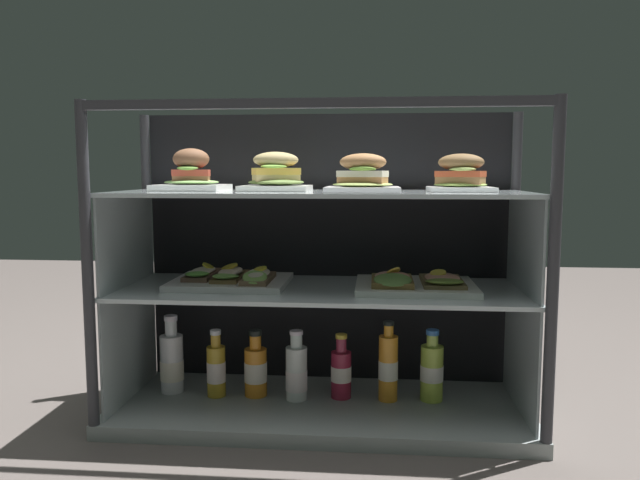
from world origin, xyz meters
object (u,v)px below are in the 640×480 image
object	(u,v)px
plated_roll_sandwich_near_left_corner	(191,176)
juice_bottle_front_left_end	(256,370)
plated_roll_sandwich_left_of_center	(461,176)
juice_bottle_back_right	(388,367)
open_sandwich_tray_far_right	(416,283)
plated_roll_sandwich_mid_right	(363,178)
open_sandwich_tray_mid_right	(230,278)
juice_bottle_back_left	(216,369)
plated_roll_sandwich_mid_left	(276,177)
juice_bottle_front_right_end	(432,371)
juice_bottle_tucked_behind	(341,372)
juice_bottle_front_second	(296,373)
juice_bottle_front_fourth	(172,363)

from	to	relation	value
plated_roll_sandwich_near_left_corner	juice_bottle_front_left_end	bearing A→B (deg)	-1.59
plated_roll_sandwich_left_of_center	juice_bottle_back_right	bearing A→B (deg)	176.31
open_sandwich_tray_far_right	plated_roll_sandwich_mid_right	bearing A→B (deg)	-161.29
open_sandwich_tray_mid_right	juice_bottle_back_right	bearing A→B (deg)	1.79
juice_bottle_back_left	juice_bottle_back_right	size ratio (longest dim) A/B	0.85
plated_roll_sandwich_mid_left	open_sandwich_tray_far_right	xyz separation A→B (m)	(0.41, -0.05, -0.30)
open_sandwich_tray_mid_right	juice_bottle_front_right_end	size ratio (longest dim) A/B	1.58
juice_bottle_back_right	plated_roll_sandwich_near_left_corner	bearing A→B (deg)	179.31
plated_roll_sandwich_mid_left	juice_bottle_front_left_end	size ratio (longest dim) A/B	0.97
plated_roll_sandwich_mid_left	plated_roll_sandwich_left_of_center	size ratio (longest dim) A/B	1.11
juice_bottle_tucked_behind	juice_bottle_front_second	bearing A→B (deg)	-168.97
juice_bottle_front_fourth	juice_bottle_front_right_end	bearing A→B (deg)	-0.03
juice_bottle_front_right_end	plated_roll_sandwich_near_left_corner	bearing A→B (deg)	-179.61
plated_roll_sandwich_mid_right	plated_roll_sandwich_left_of_center	xyz separation A→B (m)	(0.28, 0.08, 0.01)
juice_bottle_front_second	juice_bottle_back_right	distance (m)	0.28
open_sandwich_tray_mid_right	open_sandwich_tray_far_right	xyz separation A→B (m)	(0.55, -0.02, -0.00)
open_sandwich_tray_far_right	juice_bottle_front_second	bearing A→B (deg)	176.38
juice_bottle_front_left_end	juice_bottle_front_second	distance (m)	0.13
plated_roll_sandwich_mid_right	juice_bottle_front_fourth	world-z (taller)	plated_roll_sandwich_mid_right
juice_bottle_front_left_end	juice_bottle_front_fourth	bearing A→B (deg)	177.72
juice_bottle_back_left	juice_bottle_front_fourth	bearing A→B (deg)	170.51
plated_roll_sandwich_left_of_center	juice_bottle_front_left_end	size ratio (longest dim) A/B	0.88
plated_roll_sandwich_left_of_center	open_sandwich_tray_mid_right	world-z (taller)	plated_roll_sandwich_left_of_center
open_sandwich_tray_mid_right	juice_bottle_front_second	distance (m)	0.35
plated_roll_sandwich_mid_left	juice_bottle_front_left_end	world-z (taller)	plated_roll_sandwich_mid_left
juice_bottle_front_second	juice_bottle_front_left_end	bearing A→B (deg)	171.44
plated_roll_sandwich_mid_right	open_sandwich_tray_far_right	xyz separation A→B (m)	(0.15, 0.05, -0.30)
plated_roll_sandwich_left_of_center	juice_bottle_front_second	xyz separation A→B (m)	(-0.47, -0.00, -0.59)
juice_bottle_tucked_behind	juice_bottle_back_right	world-z (taller)	juice_bottle_back_right
juice_bottle_front_left_end	plated_roll_sandwich_mid_right	bearing A→B (deg)	-16.07
open_sandwich_tray_mid_right	juice_bottle_front_second	bearing A→B (deg)	-0.77
plated_roll_sandwich_mid_left	open_sandwich_tray_far_right	distance (m)	0.51
plated_roll_sandwich_near_left_corner	juice_bottle_tucked_behind	bearing A→B (deg)	0.18
plated_roll_sandwich_left_of_center	juice_bottle_tucked_behind	size ratio (longest dim) A/B	0.91
juice_bottle_front_fourth	juice_bottle_front_second	xyz separation A→B (m)	(0.39, -0.03, -0.01)
juice_bottle_front_right_end	plated_roll_sandwich_mid_right	bearing A→B (deg)	-153.64
plated_roll_sandwich_mid_left	juice_bottle_back_right	distance (m)	0.66
plated_roll_sandwich_mid_left	open_sandwich_tray_far_right	bearing A→B (deg)	-6.87
plated_roll_sandwich_near_left_corner	plated_roll_sandwich_mid_right	world-z (taller)	plated_roll_sandwich_near_left_corner
open_sandwich_tray_far_right	juice_bottle_front_fourth	size ratio (longest dim) A/B	1.41
plated_roll_sandwich_mid_left	juice_bottle_front_right_end	size ratio (longest dim) A/B	0.92
plated_roll_sandwich_left_of_center	open_sandwich_tray_far_right	world-z (taller)	plated_roll_sandwich_left_of_center
juice_bottle_front_fourth	plated_roll_sandwich_mid_right	bearing A→B (deg)	-9.98
juice_bottle_front_fourth	juice_bottle_front_left_end	bearing A→B (deg)	-2.28
juice_bottle_front_fourth	plated_roll_sandwich_left_of_center	bearing A→B (deg)	-1.67
plated_roll_sandwich_left_of_center	juice_bottle_front_fourth	world-z (taller)	plated_roll_sandwich_left_of_center
open_sandwich_tray_far_right	juice_bottle_front_fourth	bearing A→B (deg)	176.00
plated_roll_sandwich_mid_left	open_sandwich_tray_mid_right	distance (m)	0.33
open_sandwich_tray_mid_right	juice_bottle_front_left_end	size ratio (longest dim) A/B	1.67
juice_bottle_back_left	plated_roll_sandwich_mid_right	bearing A→B (deg)	-10.15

